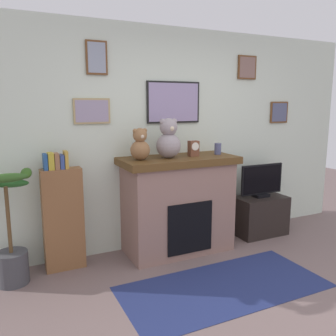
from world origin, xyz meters
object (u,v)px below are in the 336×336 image
Objects in this scene: bookshelf at (63,216)px; teddy_bear_brown at (140,146)px; tv_stand at (260,215)px; candle_jar at (218,149)px; mantel_clock at (194,148)px; television at (262,181)px; teddy_bear_tan at (168,140)px; potted_plant at (10,239)px; fireplace at (178,204)px.

teddy_bear_brown is (0.82, -0.11, 0.70)m from bookshelf.
candle_jar is (-0.70, -0.01, 0.93)m from tv_stand.
television is at bearing 0.67° from mantel_clock.
candle_jar is 0.67m from teddy_bear_tan.
bookshelf is 9.32× the size of candle_jar.
television is at bearing 0.27° from potted_plant.
teddy_bear_tan is at bearing 0.10° from potted_plant.
teddy_bear_brown is (1.34, 0.00, 0.82)m from potted_plant.
teddy_bear_brown reaches higher than bookshelf.
teddy_bear_brown is (-0.47, -0.02, 0.71)m from fireplace.
television is at bearing -90.00° from tv_stand.
candle_jar reaches higher than potted_plant.
fireplace is 7.53× the size of mantel_clock.
bookshelf is 1.11× the size of potted_plant.
television is 1.44× the size of teddy_bear_tan.
fireplace is 3.02× the size of teddy_bear_tan.
mantel_clock reaches higher than bookshelf.
fireplace is 0.81m from candle_jar.
candle_jar is (2.33, 0.00, 0.74)m from potted_plant.
fireplace is 0.77m from teddy_bear_tan.
tv_stand is 1.17m from candle_jar.
mantel_clock is at bearing -179.25° from tv_stand.
potted_plant reaches higher than fireplace.
fireplace is at bearing 174.22° from mantel_clock.
bookshelf reaches higher than television.
tv_stand is at bearing -2.27° from bookshelf.
potted_plant is 2.14m from mantel_clock.
potted_plant is 3.05m from television.
teddy_bear_tan is at bearing 179.87° from mantel_clock.
teddy_bear_brown reaches higher than mantel_clock.
mantel_clock reaches higher than tv_stand.
fireplace is at bearing -4.19° from bookshelf.
potted_plant is 2.54× the size of teddy_bear_tan.
teddy_bear_brown reaches higher than candle_jar.
tv_stand is 1.98× the size of teddy_bear_brown.
potted_plant is 1.65× the size of tv_stand.
mantel_clock is at bearing -0.07° from teddy_bear_brown.
tv_stand is at bearing 0.30° from potted_plant.
candle_jar reaches higher than television.
mantel_clock is (0.19, -0.02, 0.64)m from fireplace.
fireplace reaches higher than television.
tv_stand is 1.41m from mantel_clock.
tv_stand is 5.06× the size of candle_jar.
tv_stand is at bearing 90.00° from television.
teddy_bear_brown is at bearing -177.79° from fireplace.
bookshelf is 3.64× the size of teddy_bear_brown.
mantel_clock is (-1.04, -0.01, 0.49)m from television.
candle_jar is at bearing 0.08° from potted_plant.
tv_stand is 1.06× the size of television.
television is 3.60× the size of mantel_clock.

